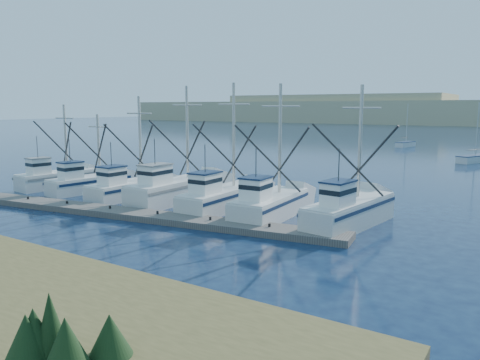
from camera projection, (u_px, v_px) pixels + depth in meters
name	position (u px, v px, depth m)	size (l,w,h in m)	color
ground	(183.00, 266.00, 22.28)	(500.00, 500.00, 0.00)	#0B1733
floating_dock	(122.00, 213.00, 32.44)	(31.81, 2.12, 0.42)	#645F59
trawler_fleet	(182.00, 192.00, 35.99)	(31.43, 9.17, 9.25)	silver
sailboat_near	(475.00, 159.00, 63.61)	(4.07, 6.74, 8.10)	silver
sailboat_far	(405.00, 144.00, 88.01)	(2.61, 5.61, 8.10)	silver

